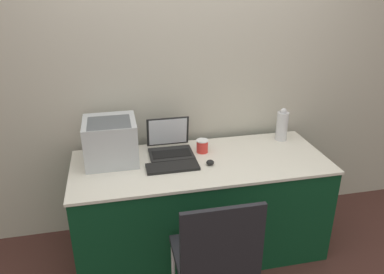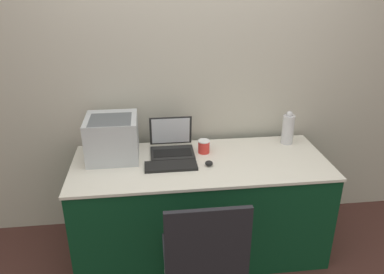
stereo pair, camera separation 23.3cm
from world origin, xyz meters
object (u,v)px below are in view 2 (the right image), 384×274
at_px(external_keyboard, 171,166).
at_px(chair, 204,253).
at_px(coffee_cup, 204,146).
at_px(printer, 112,136).
at_px(laptop_left, 172,145).
at_px(metal_pitcher, 288,129).
at_px(mouse, 209,163).

bearing_deg(external_keyboard, chair, -77.19).
bearing_deg(coffee_cup, printer, 179.90).
bearing_deg(laptop_left, external_keyboard, -95.49).
relative_size(laptop_left, external_keyboard, 0.88).
xyz_separation_m(printer, metal_pitcher, (1.36, 0.09, -0.04)).
distance_m(coffee_cup, chair, 0.90).
bearing_deg(mouse, metal_pitcher, 24.40).
relative_size(laptop_left, metal_pitcher, 1.20).
xyz_separation_m(coffee_cup, mouse, (0.00, -0.22, -0.03)).
relative_size(coffee_cup, chair, 0.11).
relative_size(mouse, metal_pitcher, 0.21).
height_order(external_keyboard, metal_pitcher, metal_pitcher).
bearing_deg(metal_pitcher, printer, -176.21).
xyz_separation_m(printer, laptop_left, (0.43, 0.05, -0.11)).
relative_size(printer, chair, 0.40).
bearing_deg(external_keyboard, printer, 152.89).
height_order(external_keyboard, mouse, mouse).
distance_m(printer, metal_pitcher, 1.36).
height_order(laptop_left, chair, laptop_left).
bearing_deg(laptop_left, coffee_cup, -11.01).
xyz_separation_m(printer, mouse, (0.68, -0.22, -0.15)).
bearing_deg(printer, coffee_cup, -0.10).
relative_size(external_keyboard, mouse, 6.54).
bearing_deg(coffee_cup, laptop_left, 168.99).
bearing_deg(chair, metal_pitcher, 49.22).
height_order(printer, mouse, printer).
bearing_deg(printer, metal_pitcher, 3.79).
distance_m(mouse, metal_pitcher, 0.76).
bearing_deg(external_keyboard, mouse, -2.20).
distance_m(mouse, chair, 0.68).
height_order(printer, laptop_left, printer).
relative_size(external_keyboard, chair, 0.40).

